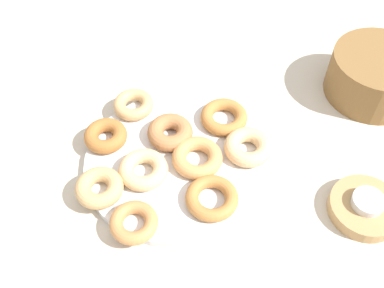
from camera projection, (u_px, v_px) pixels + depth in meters
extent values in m
plane|color=beige|center=(176.00, 165.00, 0.82)|extent=(2.40, 2.40, 0.00)
cylinder|color=silver|center=(176.00, 162.00, 0.81)|extent=(0.33, 0.33, 0.02)
torus|color=#EABC84|center=(143.00, 170.00, 0.77)|extent=(0.12, 0.12, 0.03)
torus|color=#BC7A3D|center=(212.00, 198.00, 0.74)|extent=(0.09, 0.09, 0.02)
torus|color=#EABC84|center=(248.00, 147.00, 0.80)|extent=(0.11, 0.11, 0.03)
torus|color=#BC7A3D|center=(224.00, 117.00, 0.85)|extent=(0.11, 0.11, 0.02)
torus|color=tan|center=(99.00, 188.00, 0.75)|extent=(0.11, 0.11, 0.03)
torus|color=tan|center=(134.00, 105.00, 0.87)|extent=(0.10, 0.10, 0.02)
torus|color=#C6844C|center=(134.00, 222.00, 0.71)|extent=(0.08, 0.08, 0.02)
torus|color=tan|center=(197.00, 158.00, 0.79)|extent=(0.13, 0.13, 0.03)
torus|color=#B27547|center=(170.00, 132.00, 0.82)|extent=(0.12, 0.12, 0.03)
torus|color=#AD6B33|center=(106.00, 136.00, 0.82)|extent=(0.11, 0.11, 0.03)
cylinder|color=tan|center=(364.00, 208.00, 0.75)|extent=(0.12, 0.12, 0.02)
cylinder|color=silver|center=(368.00, 202.00, 0.73)|extent=(0.05, 0.05, 0.01)
cylinder|color=brown|center=(376.00, 75.00, 0.89)|extent=(0.19, 0.19, 0.09)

